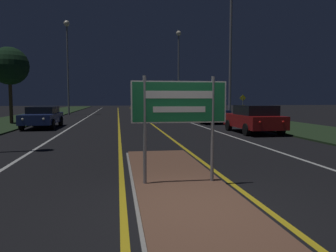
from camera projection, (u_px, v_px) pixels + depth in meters
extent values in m
plane|color=black|center=(196.00, 211.00, 5.31)|extent=(160.00, 160.00, 0.00)
cube|color=#999993|center=(179.00, 186.00, 6.79)|extent=(1.96, 8.32, 0.05)
cube|color=brown|center=(179.00, 184.00, 6.79)|extent=(1.84, 8.20, 0.10)
cube|color=#23381E|center=(2.00, 123.00, 23.56)|extent=(5.00, 100.00, 0.08)
cube|color=#23381E|center=(252.00, 121.00, 26.44)|extent=(5.00, 100.00, 0.08)
cube|color=gold|center=(119.00, 119.00, 29.75)|extent=(0.12, 70.00, 0.01)
cube|color=gold|center=(144.00, 118.00, 30.10)|extent=(0.12, 70.00, 0.01)
cube|color=silver|center=(84.00, 119.00, 29.29)|extent=(0.12, 70.00, 0.01)
cube|color=silver|center=(177.00, 118.00, 30.56)|extent=(0.12, 70.00, 0.01)
cube|color=silver|center=(49.00, 119.00, 28.83)|extent=(0.10, 70.00, 0.01)
cube|color=silver|center=(208.00, 118.00, 31.02)|extent=(0.10, 70.00, 0.01)
cylinder|color=gray|center=(145.00, 130.00, 6.58)|extent=(0.07, 0.07, 2.18)
cylinder|color=gray|center=(213.00, 129.00, 6.80)|extent=(0.07, 0.07, 2.18)
cube|color=#19703D|center=(179.00, 102.00, 6.64)|extent=(1.96, 0.04, 0.85)
cube|color=white|center=(179.00, 102.00, 6.62)|extent=(1.96, 0.00, 0.85)
cube|color=#19703D|center=(179.00, 102.00, 6.62)|extent=(1.90, 0.01, 0.80)
cube|color=white|center=(180.00, 95.00, 6.60)|extent=(1.37, 0.01, 0.15)
cube|color=white|center=(179.00, 109.00, 6.63)|extent=(1.08, 0.01, 0.12)
cylinder|color=gray|center=(68.00, 71.00, 36.06)|extent=(0.18, 0.18, 9.79)
sphere|color=#F9EAC6|center=(67.00, 23.00, 35.63)|extent=(0.64, 0.64, 0.64)
cylinder|color=gray|center=(230.00, 59.00, 23.02)|extent=(0.18, 0.18, 9.21)
cylinder|color=gray|center=(179.00, 74.00, 40.09)|extent=(0.18, 0.18, 9.53)
sphere|color=#F9EAC6|center=(179.00, 33.00, 39.67)|extent=(0.61, 0.61, 0.61)
cube|color=maroon|center=(253.00, 121.00, 17.42)|extent=(1.87, 4.25, 0.66)
cube|color=black|center=(255.00, 110.00, 17.12)|extent=(1.64, 2.21, 0.51)
sphere|color=red|center=(260.00, 122.00, 15.25)|extent=(0.14, 0.14, 0.14)
sphere|color=red|center=(283.00, 122.00, 15.43)|extent=(0.14, 0.14, 0.14)
cylinder|color=black|center=(229.00, 125.00, 18.60)|extent=(0.22, 0.62, 0.62)
cylinder|color=black|center=(258.00, 125.00, 18.88)|extent=(0.22, 0.62, 0.62)
cylinder|color=black|center=(247.00, 130.00, 16.01)|extent=(0.22, 0.62, 0.62)
cylinder|color=black|center=(281.00, 129.00, 16.28)|extent=(0.22, 0.62, 0.62)
cube|color=navy|center=(208.00, 114.00, 24.76)|extent=(1.88, 4.78, 0.68)
cube|color=black|center=(210.00, 106.00, 24.43)|extent=(1.66, 2.48, 0.48)
sphere|color=red|center=(210.00, 114.00, 22.33)|extent=(0.14, 0.14, 0.14)
sphere|color=red|center=(226.00, 114.00, 22.51)|extent=(0.14, 0.14, 0.14)
cylinder|color=black|center=(192.00, 117.00, 26.11)|extent=(0.22, 0.66, 0.66)
cylinder|color=black|center=(214.00, 117.00, 26.38)|extent=(0.22, 0.66, 0.66)
cylinder|color=black|center=(202.00, 120.00, 23.19)|extent=(0.22, 0.66, 0.66)
cylinder|color=black|center=(226.00, 119.00, 23.46)|extent=(0.22, 0.66, 0.66)
cube|color=navy|center=(152.00, 110.00, 36.40)|extent=(1.79, 4.17, 0.58)
cube|color=black|center=(153.00, 105.00, 36.11)|extent=(1.57, 2.17, 0.45)
sphere|color=red|center=(149.00, 110.00, 34.28)|extent=(0.14, 0.14, 0.14)
sphere|color=red|center=(160.00, 110.00, 34.45)|extent=(0.14, 0.14, 0.14)
cylinder|color=black|center=(144.00, 112.00, 37.57)|extent=(0.22, 0.60, 0.60)
cylinder|color=black|center=(158.00, 112.00, 37.83)|extent=(0.22, 0.60, 0.60)
cylinder|color=black|center=(146.00, 113.00, 35.02)|extent=(0.22, 0.60, 0.60)
cylinder|color=black|center=(161.00, 113.00, 35.28)|extent=(0.22, 0.60, 0.60)
cube|color=navy|center=(42.00, 118.00, 20.32)|extent=(1.78, 4.60, 0.58)
cube|color=black|center=(43.00, 110.00, 20.55)|extent=(1.57, 2.39, 0.41)
sphere|color=white|center=(23.00, 119.00, 17.99)|extent=(0.14, 0.14, 0.14)
sphere|color=white|center=(44.00, 119.00, 18.15)|extent=(0.14, 0.14, 0.14)
cylinder|color=black|center=(22.00, 125.00, 18.81)|extent=(0.22, 0.65, 0.65)
cylinder|color=black|center=(52.00, 124.00, 19.07)|extent=(0.22, 0.65, 0.65)
cylinder|color=black|center=(34.00, 121.00, 21.62)|extent=(0.22, 0.65, 0.65)
cylinder|color=black|center=(61.00, 121.00, 21.88)|extent=(0.22, 0.65, 0.65)
cylinder|color=gray|center=(243.00, 107.00, 30.18)|extent=(0.06, 0.06, 1.86)
cube|color=yellow|center=(243.00, 98.00, 30.11)|extent=(0.60, 0.02, 0.60)
cylinder|color=#4C3823|center=(11.00, 99.00, 23.12)|extent=(0.24, 0.24, 3.43)
sphere|color=black|center=(9.00, 66.00, 22.93)|extent=(2.64, 2.64, 2.64)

